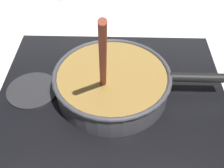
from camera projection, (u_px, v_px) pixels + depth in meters
ground at (77, 122)px, 0.70m from camera, size 2.40×1.60×0.04m
hob_plate at (112, 94)px, 0.73m from camera, size 0.56×0.48×0.01m
burner_ring at (112, 92)px, 0.72m from camera, size 0.20×0.20×0.01m
spare_burner at (33, 90)px, 0.73m from camera, size 0.13×0.13×0.01m
cooking_pan at (113, 83)px, 0.70m from camera, size 0.41×0.30×0.30m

